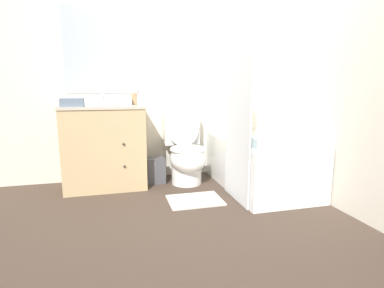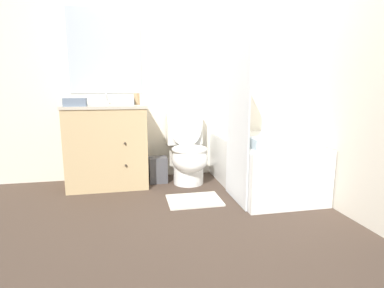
% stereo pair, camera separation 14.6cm
% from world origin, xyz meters
% --- Properties ---
extents(ground_plane, '(14.00, 14.00, 0.00)m').
position_xyz_m(ground_plane, '(0.00, 0.00, 0.00)').
color(ground_plane, '#47382D').
extents(wall_back, '(8.00, 0.06, 2.50)m').
position_xyz_m(wall_back, '(-0.01, 1.50, 1.25)').
color(wall_back, silver).
rests_on(wall_back, ground_plane).
extents(wall_right, '(0.05, 2.48, 2.50)m').
position_xyz_m(wall_right, '(1.25, 0.74, 1.25)').
color(wall_right, silver).
rests_on(wall_right, ground_plane).
extents(vanity_cabinet, '(0.86, 0.57, 0.89)m').
position_xyz_m(vanity_cabinet, '(-0.79, 1.21, 0.46)').
color(vanity_cabinet, tan).
rests_on(vanity_cabinet, ground_plane).
extents(sink_faucet, '(0.14, 0.12, 0.12)m').
position_xyz_m(sink_faucet, '(-0.79, 1.41, 0.93)').
color(sink_faucet, silver).
rests_on(sink_faucet, vanity_cabinet).
extents(toilet, '(0.41, 0.67, 0.86)m').
position_xyz_m(toilet, '(0.08, 1.13, 0.35)').
color(toilet, white).
rests_on(toilet, ground_plane).
extents(bathtub, '(0.78, 1.37, 0.53)m').
position_xyz_m(bathtub, '(0.82, 0.80, 0.27)').
color(bathtub, white).
rests_on(bathtub, ground_plane).
extents(shower_curtain, '(0.02, 0.56, 1.98)m').
position_xyz_m(shower_curtain, '(0.42, 0.47, 0.99)').
color(shower_curtain, white).
rests_on(shower_curtain, ground_plane).
extents(wastebasket, '(0.20, 0.17, 0.29)m').
position_xyz_m(wastebasket, '(-0.25, 1.21, 0.15)').
color(wastebasket, '#4C4C51').
rests_on(wastebasket, ground_plane).
extents(tissue_box, '(0.15, 0.12, 0.10)m').
position_xyz_m(tissue_box, '(-0.57, 1.21, 0.93)').
color(tissue_box, silver).
rests_on(tissue_box, vanity_cabinet).
extents(soap_dispenser, '(0.06, 0.06, 0.15)m').
position_xyz_m(soap_dispenser, '(-0.47, 1.26, 0.96)').
color(soap_dispenser, tan).
rests_on(soap_dispenser, vanity_cabinet).
extents(hand_towel_folded, '(0.22, 0.13, 0.08)m').
position_xyz_m(hand_towel_folded, '(-1.07, 1.03, 0.93)').
color(hand_towel_folded, slate).
rests_on(hand_towel_folded, vanity_cabinet).
extents(bath_towel_folded, '(0.34, 0.23, 0.09)m').
position_xyz_m(bath_towel_folded, '(0.70, 0.38, 0.57)').
color(bath_towel_folded, silver).
rests_on(bath_towel_folded, bathtub).
extents(bath_mat, '(0.51, 0.38, 0.02)m').
position_xyz_m(bath_mat, '(0.03, 0.54, 0.01)').
color(bath_mat, silver).
rests_on(bath_mat, ground_plane).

